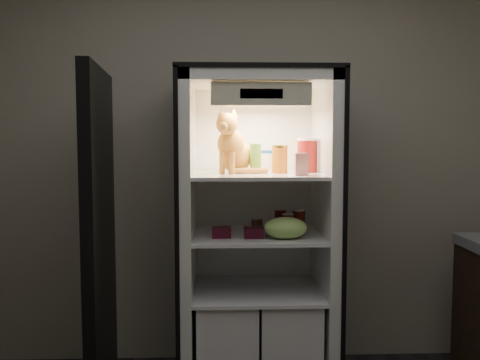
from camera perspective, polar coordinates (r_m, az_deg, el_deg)
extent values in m
plane|color=#ACA290|center=(3.54, 1.31, 2.26)|extent=(3.60, 0.00, 3.60)
cube|color=white|center=(3.46, 1.42, -4.89)|extent=(0.85, 0.06, 1.85)
cube|color=white|center=(3.14, -5.45, -5.90)|extent=(0.06, 0.70, 1.85)
cube|color=white|center=(3.20, 8.91, -5.76)|extent=(0.06, 0.70, 1.85)
cube|color=white|center=(3.11, 1.83, 10.58)|extent=(0.85, 0.70, 0.06)
cube|color=black|center=(3.15, -6.22, -5.90)|extent=(0.02, 0.72, 1.87)
cube|color=black|center=(3.20, 9.65, -5.74)|extent=(0.02, 0.72, 1.87)
cube|color=black|center=(3.11, 1.83, 11.35)|extent=(0.90, 0.72, 0.02)
cube|color=white|center=(3.07, 1.84, 0.55)|extent=(0.73, 0.62, 0.02)
cube|color=white|center=(3.11, 1.83, -5.89)|extent=(0.73, 0.62, 0.02)
cube|color=white|center=(3.27, -1.39, -15.96)|extent=(0.34, 0.58, 0.48)
cube|color=white|center=(3.29, 4.97, -15.83)|extent=(0.34, 0.58, 0.48)
cube|color=white|center=(3.19, 1.81, -11.72)|extent=(0.73, 0.62, 0.02)
cube|color=beige|center=(2.86, 2.17, 9.06)|extent=(0.52, 0.18, 0.12)
cube|color=black|center=(2.77, 2.30, 9.19)|extent=(0.22, 0.01, 0.05)
cube|color=black|center=(2.93, -14.68, -6.83)|extent=(0.14, 0.87, 1.85)
cube|color=white|center=(2.97, -14.88, -14.16)|extent=(0.12, 0.64, 0.12)
cube|color=white|center=(2.85, -15.10, -4.61)|extent=(0.12, 0.64, 0.12)
ellipsoid|color=#B26316|center=(3.13, -0.42, 2.53)|extent=(0.26, 0.28, 0.20)
ellipsoid|color=#B26316|center=(3.04, -1.00, 3.87)|extent=(0.19, 0.18, 0.17)
sphere|color=orange|center=(2.98, -1.40, 6.00)|extent=(0.16, 0.16, 0.12)
sphere|color=orange|center=(2.94, -1.75, 5.74)|extent=(0.07, 0.07, 0.05)
cone|color=orange|center=(3.01, -2.01, 7.14)|extent=(0.06, 0.06, 0.06)
cone|color=orange|center=(2.98, -0.66, 7.17)|extent=(0.06, 0.06, 0.06)
cylinder|color=#B26316|center=(3.00, -1.93, 1.80)|extent=(0.03, 0.03, 0.12)
cylinder|color=#B26316|center=(2.98, -0.85, 1.78)|extent=(0.03, 0.03, 0.12)
cylinder|color=#B26316|center=(3.02, 0.89, 1.00)|extent=(0.23, 0.05, 0.03)
cylinder|color=#279129|center=(3.06, 1.66, 2.19)|extent=(0.06, 0.06, 0.16)
cylinder|color=#279129|center=(3.06, 1.67, 3.78)|extent=(0.07, 0.07, 0.01)
cylinder|color=white|center=(3.22, 2.91, 1.90)|extent=(0.09, 0.09, 0.11)
cylinder|color=#1748A3|center=(3.22, 2.92, 3.03)|extent=(0.09, 0.09, 0.02)
cylinder|color=maroon|center=(3.08, 4.26, 2.09)|extent=(0.09, 0.09, 0.15)
cylinder|color=#AE862E|center=(3.07, 4.27, 3.59)|extent=(0.09, 0.09, 0.02)
cylinder|color=maroon|center=(3.16, 7.17, 2.51)|extent=(0.12, 0.12, 0.19)
cylinder|color=white|center=(3.16, 7.19, 4.34)|extent=(0.12, 0.12, 0.02)
cube|color=silver|center=(2.93, 6.53, 1.69)|extent=(0.07, 0.07, 0.12)
cylinder|color=black|center=(3.22, 4.32, -4.26)|extent=(0.07, 0.07, 0.12)
cylinder|color=#B2B2B2|center=(3.21, 4.33, -3.14)|extent=(0.07, 0.07, 0.00)
cylinder|color=black|center=(3.11, 6.26, -4.50)|extent=(0.07, 0.07, 0.13)
cylinder|color=#B2B2B2|center=(3.09, 6.27, -3.23)|extent=(0.08, 0.08, 0.00)
cylinder|color=black|center=(3.05, 5.14, -4.81)|extent=(0.07, 0.07, 0.12)
cylinder|color=#B2B2B2|center=(3.04, 5.15, -3.66)|extent=(0.07, 0.07, 0.00)
cylinder|color=#572E18|center=(3.14, 1.81, -4.89)|extent=(0.06, 0.06, 0.08)
cylinder|color=#B2B2B2|center=(3.13, 1.81, -4.09)|extent=(0.06, 0.06, 0.01)
ellipsoid|color=#88C85D|center=(2.96, 4.89, -5.11)|extent=(0.24, 0.17, 0.12)
cube|color=#470B1B|center=(3.00, -1.97, -5.60)|extent=(0.11, 0.11, 0.05)
cube|color=#470B1B|center=(2.99, 1.49, -5.62)|extent=(0.11, 0.11, 0.05)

